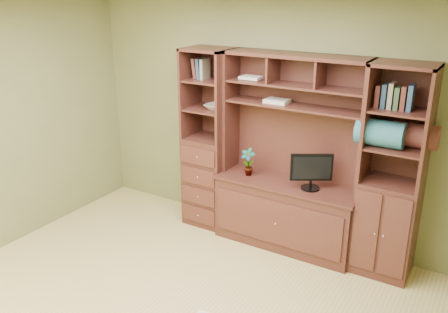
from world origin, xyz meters
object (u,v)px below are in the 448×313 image
Objects in this scene: right_tower at (392,174)px; monitor at (312,165)px; left_tower at (209,140)px; center_hutch at (289,156)px.

monitor is (-0.76, -0.07, -0.04)m from right_tower.
monitor is at bearing -3.39° from left_tower.
center_hutch is 1.00× the size of right_tower.
monitor is at bearing -7.47° from center_hutch.
center_hutch is 1.03m from right_tower.
center_hutch is 3.96× the size of monitor.
right_tower is at bearing -25.33° from monitor.
right_tower reaches higher than monitor.
left_tower and right_tower have the same top height.
left_tower is at bearing 180.00° from right_tower.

